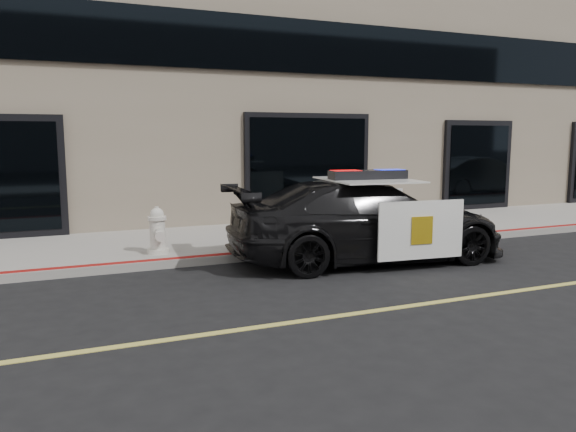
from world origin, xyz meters
name	(u,v)px	position (x,y,z in m)	size (l,w,h in m)	color
ground	(556,286)	(0.00, 0.00, 0.00)	(120.00, 120.00, 0.00)	black
sidewalk_n	(376,229)	(0.00, 5.25, 0.07)	(60.00, 3.50, 0.15)	gray
building_n	(290,16)	(0.00, 10.50, 6.00)	(60.00, 7.00, 12.00)	#756856
police_car	(367,220)	(-1.79, 2.68, 0.75)	(3.11, 5.56, 1.69)	black
fire_hydrant	(158,232)	(-5.37, 4.12, 0.56)	(0.39, 0.55, 0.87)	silver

